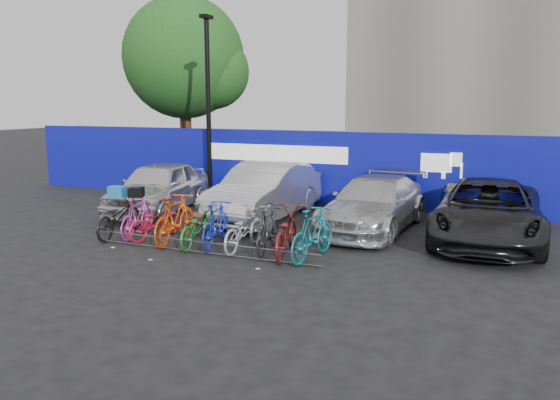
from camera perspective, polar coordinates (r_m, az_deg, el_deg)
The scene contains 21 objects.
ground at distance 12.78m, azimuth -6.79°, elevation -4.97°, with size 100.00×100.00×0.00m, color black.
hoarding at distance 17.93m, azimuth 2.56°, elevation 3.40°, with size 22.00×0.18×2.40m.
tree at distance 24.50m, azimuth -9.48°, elevation 14.16°, with size 5.40×5.20×7.80m.
lamppost at distance 18.61m, azimuth -7.51°, elevation 9.95°, with size 0.25×0.50×6.11m.
bike_rack at distance 12.23m, azimuth -8.18°, elevation -4.91°, with size 5.60×0.03×0.30m.
car_0 at distance 17.04m, azimuth -12.56°, elevation 1.35°, with size 1.83×4.55×1.55m, color silver.
car_1 at distance 15.60m, azimuth -1.62°, elevation 0.89°, with size 1.70×4.88×1.61m, color #B5B5BA.
car_2 at distance 14.54m, azimuth 9.79°, elevation -0.38°, with size 1.95×4.79×1.39m, color #B4B5BA.
car_3 at distance 14.03m, azimuth 20.89°, elevation -1.11°, with size 2.45×5.32×1.48m, color black.
bike_0 at distance 14.21m, azimuth -16.50°, elevation -1.71°, with size 0.66×1.89×0.99m, color black.
bike_1 at distance 14.03m, azimuth -14.68°, elevation -1.74°, with size 0.48×1.69×1.01m, color #D244AB.
bike_2 at distance 13.76m, azimuth -12.89°, elevation -2.14°, with size 0.59×1.70×0.89m, color red.
bike_3 at distance 13.25m, azimuth -10.91°, elevation -1.94°, with size 0.55×1.94×1.17m, color #DE4D0D.
bike_4 at distance 12.88m, azimuth -8.64°, elevation -2.77°, with size 0.62×1.77×0.93m, color #217A32.
bike_5 at distance 12.71m, azimuth -6.68°, elevation -2.56°, with size 0.50×1.78×1.07m, color #1D2BAD.
bike_6 at distance 12.44m, azimuth -3.80°, elevation -3.07°, with size 0.63×1.81×0.95m, color #AAADB2.
bike_7 at distance 12.20m, azimuth -1.27°, elevation -3.16°, with size 0.48×1.70×1.02m, color #262528.
bike_8 at distance 11.95m, azimuth 0.60°, elevation -3.37°, with size 0.70×2.00×1.05m, color maroon.
bike_9 at distance 11.65m, azimuth 3.44°, elevation -3.54°, with size 0.53×1.88×1.13m, color #146F7E.
cargo_crate at distance 14.10m, azimuth -16.63°, elevation 0.82°, with size 0.39×0.30×0.28m, color #1B6DB0.
cargo_topcase at distance 13.92m, azimuth -14.79°, elevation 0.81°, with size 0.34×0.30×0.25m, color black.
Camera 1 is at (6.07, -10.73, 3.34)m, focal length 35.00 mm.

